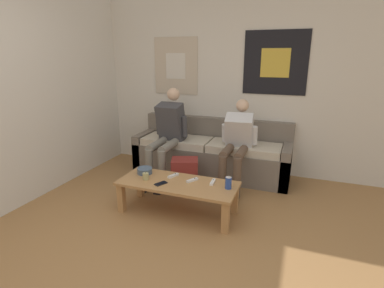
% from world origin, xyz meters
% --- Properties ---
extents(ground_plane, '(18.00, 18.00, 0.00)m').
position_xyz_m(ground_plane, '(0.00, 0.00, 0.00)').
color(ground_plane, '#9E7042').
extents(wall_back, '(10.00, 0.07, 2.55)m').
position_xyz_m(wall_back, '(0.00, 2.68, 1.28)').
color(wall_back, silver).
rests_on(wall_back, ground_plane).
extents(couch, '(2.21, 0.65, 0.78)m').
position_xyz_m(couch, '(-0.10, 2.35, 0.29)').
color(couch, '#70665B').
rests_on(couch, ground_plane).
extents(coffee_table, '(1.29, 0.52, 0.35)m').
position_xyz_m(coffee_table, '(-0.10, 1.13, 0.30)').
color(coffee_table, '#B27F4C').
rests_on(coffee_table, ground_plane).
extents(person_seated_adult, '(0.47, 0.88, 1.23)m').
position_xyz_m(person_seated_adult, '(-0.62, 2.00, 0.67)').
color(person_seated_adult, gray).
rests_on(person_seated_adult, ground_plane).
extents(person_seated_teen, '(0.47, 0.88, 1.12)m').
position_xyz_m(person_seated_teen, '(0.34, 2.03, 0.61)').
color(person_seated_teen, brown).
rests_on(person_seated_teen, ground_plane).
extents(backpack, '(0.40, 0.37, 0.41)m').
position_xyz_m(backpack, '(-0.24, 1.69, 0.20)').
color(backpack, maroon).
rests_on(backpack, ground_plane).
extents(ceramic_bowl, '(0.18, 0.18, 0.07)m').
position_xyz_m(ceramic_bowl, '(-0.56, 1.23, 0.39)').
color(ceramic_bowl, '#475B75').
rests_on(ceramic_bowl, coffee_table).
extents(pillar_candle, '(0.07, 0.07, 0.09)m').
position_xyz_m(pillar_candle, '(-0.46, 1.08, 0.39)').
color(pillar_candle, tan).
rests_on(pillar_candle, coffee_table).
extents(drink_can_blue, '(0.07, 0.07, 0.12)m').
position_xyz_m(drink_can_blue, '(0.45, 1.17, 0.42)').
color(drink_can_blue, '#28479E').
rests_on(drink_can_blue, coffee_table).
extents(game_controller_near_left, '(0.10, 0.14, 0.03)m').
position_xyz_m(game_controller_near_left, '(0.04, 1.22, 0.37)').
color(game_controller_near_left, white).
rests_on(game_controller_near_left, coffee_table).
extents(game_controller_near_right, '(0.09, 0.15, 0.03)m').
position_xyz_m(game_controller_near_right, '(-0.21, 1.26, 0.37)').
color(game_controller_near_right, white).
rests_on(game_controller_near_right, coffee_table).
extents(game_controller_far_center, '(0.04, 0.15, 0.03)m').
position_xyz_m(game_controller_far_center, '(0.26, 1.25, 0.37)').
color(game_controller_far_center, white).
rests_on(game_controller_far_center, coffee_table).
extents(cell_phone, '(0.12, 0.15, 0.01)m').
position_xyz_m(cell_phone, '(-0.25, 1.03, 0.36)').
color(cell_phone, black).
rests_on(cell_phone, coffee_table).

